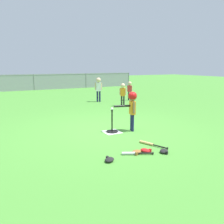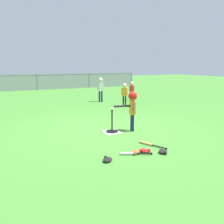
{
  "view_description": "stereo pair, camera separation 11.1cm",
  "coord_description": "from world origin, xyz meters",
  "views": [
    {
      "loc": [
        -2.76,
        -5.5,
        1.76
      ],
      "look_at": [
        0.01,
        -0.23,
        0.55
      ],
      "focal_mm": 36.88,
      "sensor_mm": 36.0,
      "label": 1
    },
    {
      "loc": [
        -2.66,
        -5.56,
        1.76
      ],
      "look_at": [
        0.01,
        -0.23,
        0.55
      ],
      "focal_mm": 36.88,
      "sensor_mm": 36.0,
      "label": 2
    }
  ],
  "objects": [
    {
      "name": "ground_plane",
      "position": [
        0.0,
        0.0,
        0.0
      ],
      "size": [
        60.0,
        60.0,
        0.0
      ],
      "primitive_type": "plane",
      "color": "#478C33"
    },
    {
      "name": "home_plate",
      "position": [
        0.01,
        -0.23,
        0.0
      ],
      "size": [
        0.44,
        0.44,
        0.01
      ],
      "primitive_type": "cube",
      "color": "white",
      "rests_on": "ground_plane"
    },
    {
      "name": "batting_tee",
      "position": [
        0.01,
        -0.23,
        0.09
      ],
      "size": [
        0.32,
        0.32,
        0.6
      ],
      "color": "black",
      "rests_on": "ground_plane"
    },
    {
      "name": "baseball_on_tee",
      "position": [
        0.01,
        -0.23,
        0.63
      ],
      "size": [
        0.07,
        0.07,
        0.07
      ],
      "primitive_type": "sphere",
      "color": "white",
      "rests_on": "batting_tee"
    },
    {
      "name": "batter_child",
      "position": [
        0.55,
        -0.37,
        0.77
      ],
      "size": [
        0.62,
        0.31,
        1.08
      ],
      "color": "#191E4C",
      "rests_on": "ground_plane"
    },
    {
      "name": "fielder_deep_right",
      "position": [
        1.87,
        4.73,
        0.76
      ],
      "size": [
        0.33,
        0.23,
        1.18
      ],
      "color": "#191E4C",
      "rests_on": "ground_plane"
    },
    {
      "name": "fielder_deep_left",
      "position": [
        2.3,
        3.11,
        0.65
      ],
      "size": [
        0.25,
        0.21,
        1.0
      ],
      "color": "#262626",
      "rests_on": "ground_plane"
    },
    {
      "name": "fielder_near_left",
      "position": [
        3.48,
        4.44,
        0.62
      ],
      "size": [
        0.24,
        0.21,
        0.96
      ],
      "color": "#262626",
      "rests_on": "ground_plane"
    },
    {
      "name": "spare_bat_silver",
      "position": [
        -0.36,
        -1.85,
        0.03
      ],
      "size": [
        0.59,
        0.33,
        0.06
      ],
      "color": "silver",
      "rests_on": "ground_plane"
    },
    {
      "name": "spare_bat_wood",
      "position": [
        0.27,
        -1.53,
        0.03
      ],
      "size": [
        0.31,
        0.68,
        0.06
      ],
      "color": "#DBB266",
      "rests_on": "ground_plane"
    },
    {
      "name": "glove_by_plate",
      "position": [
        0.26,
        -2.06,
        0.04
      ],
      "size": [
        0.27,
        0.26,
        0.07
      ],
      "color": "black",
      "rests_on": "ground_plane"
    },
    {
      "name": "glove_near_bats",
      "position": [
        -0.93,
        -1.92,
        0.04
      ],
      "size": [
        0.27,
        0.26,
        0.07
      ],
      "color": "black",
      "rests_on": "ground_plane"
    },
    {
      "name": "glove_tossed_aside",
      "position": [
        -0.05,
        -1.85,
        0.04
      ],
      "size": [
        0.22,
        0.25,
        0.07
      ],
      "color": "#B21919",
      "rests_on": "ground_plane"
    },
    {
      "name": "glove_outfield_drop",
      "position": [
        -0.26,
        -1.83,
        0.04
      ],
      "size": [
        0.24,
        0.2,
        0.07
      ],
      "color": "brown",
      "rests_on": "ground_plane"
    },
    {
      "name": "outfield_fence",
      "position": [
        0.0,
        11.83,
        0.62
      ],
      "size": [
        16.06,
        0.06,
        1.15
      ],
      "color": "slate",
      "rests_on": "ground_plane"
    }
  ]
}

